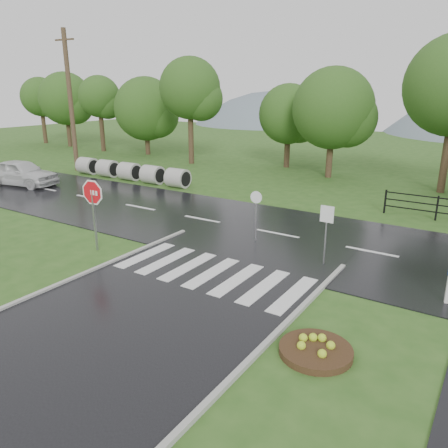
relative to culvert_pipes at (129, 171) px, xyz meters
The scene contains 11 objects.
ground 20.31m from the culvert_pipes, 47.63° to the right, with size 120.00×120.00×0.00m, color #2E561C.
main_road 14.58m from the culvert_pipes, 20.07° to the right, with size 90.00×8.00×0.04m, color black.
crosswalk 16.96m from the culvert_pipes, 36.16° to the right, with size 6.50×2.80×0.02m.
treeline 17.23m from the culvert_pipes, 31.51° to the left, with size 83.20×5.20×10.00m.
culvert_pipes is the anchor object (origin of this frame).
stop_sign 13.67m from the culvert_pipes, 50.64° to the right, with size 1.31×0.15×2.96m.
flower_bed 22.22m from the culvert_pipes, 34.19° to the right, with size 1.74×1.74×0.35m.
reg_sign_small 18.06m from the culvert_pipes, 23.34° to the right, with size 0.49×0.05×2.18m.
reg_sign_round 14.74m from the culvert_pipes, 25.29° to the right, with size 0.49×0.08×2.12m.
car_white 6.80m from the culvert_pipes, 132.17° to the right, with size 1.97×4.90×1.67m, color silver.
utility_pole_west 7.55m from the culvert_pipes, behind, with size 1.79×0.34×10.07m.
Camera 1 is at (7.75, -6.19, 6.04)m, focal length 35.00 mm.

